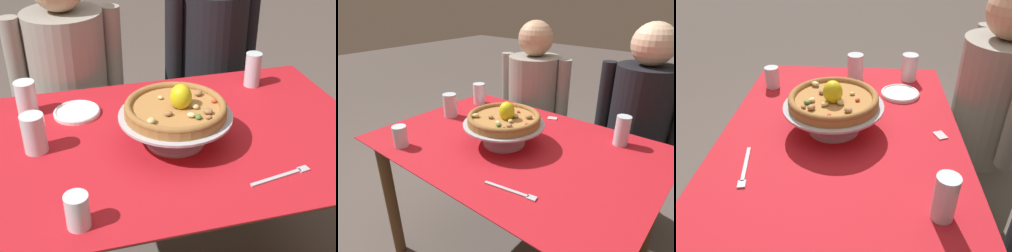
# 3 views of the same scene
# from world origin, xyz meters

# --- Properties ---
(dining_table) EXTENTS (1.27, 0.88, 0.75)m
(dining_table) POSITION_xyz_m (0.00, 0.00, 0.64)
(dining_table) COLOR brown
(dining_table) RESTS_ON ground
(pizza_stand) EXTENTS (0.36, 0.36, 0.10)m
(pizza_stand) POSITION_xyz_m (-0.04, -0.03, 0.82)
(pizza_stand) COLOR #B7B7C1
(pizza_stand) RESTS_ON dining_table
(pizza) EXTENTS (0.32, 0.32, 0.10)m
(pizza) POSITION_xyz_m (-0.04, -0.03, 0.87)
(pizza) COLOR #AD753D
(pizza) RESTS_ON pizza_stand
(water_glass_back_left) EXTENTS (0.07, 0.07, 0.13)m
(water_glass_back_left) POSITION_xyz_m (-0.51, 0.29, 0.80)
(water_glass_back_left) COLOR white
(water_glass_back_left) RESTS_ON dining_table
(water_glass_back_right) EXTENTS (0.06, 0.06, 0.14)m
(water_glass_back_right) POSITION_xyz_m (0.38, 0.30, 0.81)
(water_glass_back_right) COLOR silver
(water_glass_back_right) RESTS_ON dining_table
(water_glass_front_left) EXTENTS (0.06, 0.06, 0.10)m
(water_glass_front_left) POSITION_xyz_m (-0.38, -0.34, 0.79)
(water_glass_front_left) COLOR silver
(water_glass_front_left) RESTS_ON dining_table
(water_glass_side_left) EXTENTS (0.07, 0.07, 0.13)m
(water_glass_side_left) POSITION_xyz_m (-0.48, 0.03, 0.80)
(water_glass_side_left) COLOR silver
(water_glass_side_left) RESTS_ON dining_table
(side_plate) EXTENTS (0.17, 0.17, 0.02)m
(side_plate) POSITION_xyz_m (-0.34, 0.24, 0.75)
(side_plate) COLOR white
(side_plate) RESTS_ON dining_table
(dinner_fork) EXTENTS (0.20, 0.05, 0.01)m
(dinner_fork) POSITION_xyz_m (0.22, -0.29, 0.75)
(dinner_fork) COLOR #B7B7C1
(dinner_fork) RESTS_ON dining_table
(sugar_packet) EXTENTS (0.06, 0.05, 0.00)m
(sugar_packet) POSITION_xyz_m (-0.02, 0.36, 0.75)
(sugar_packet) COLOR beige
(sugar_packet) RESTS_ON dining_table
(diner_left) EXTENTS (0.50, 0.38, 1.23)m
(diner_left) POSITION_xyz_m (-0.34, 0.65, 0.60)
(diner_left) COLOR gray
(diner_left) RESTS_ON ground
(diner_right) EXTENTS (0.48, 0.36, 1.25)m
(diner_right) POSITION_xyz_m (0.34, 0.69, 0.60)
(diner_right) COLOR #1E3833
(diner_right) RESTS_ON ground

